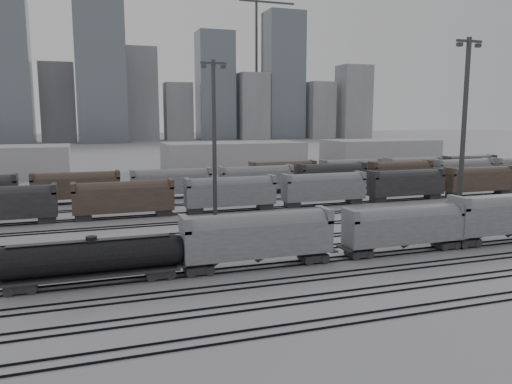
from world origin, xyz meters
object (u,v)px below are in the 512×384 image
object	(u,v)px
hopper_car_a	(258,235)
hopper_car_c	(510,213)
light_mast_c	(464,127)
tank_car_b	(92,258)
hopper_car_b	(405,225)

from	to	relation	value
hopper_car_a	hopper_car_c	xyz separation A→B (m)	(32.84, 0.00, 0.17)
hopper_car_c	light_mast_c	size ratio (longest dim) A/B	0.63
tank_car_b	light_mast_c	bearing A→B (deg)	11.99
hopper_car_b	light_mast_c	distance (m)	22.77
hopper_car_a	hopper_car_b	bearing A→B (deg)	-0.00
light_mast_c	hopper_car_c	bearing A→B (deg)	-99.30
hopper_car_b	light_mast_c	world-z (taller)	light_mast_c
tank_car_b	light_mast_c	xyz separation A→B (m)	(50.71, 10.77, 11.38)
hopper_car_a	hopper_car_b	distance (m)	17.62
hopper_car_b	light_mast_c	xyz separation A→B (m)	(16.99, 10.77, 10.67)
hopper_car_b	hopper_car_c	world-z (taller)	hopper_car_c
hopper_car_a	hopper_car_c	bearing A→B (deg)	0.00
tank_car_b	hopper_car_a	xyz separation A→B (m)	(16.10, 0.00, 0.95)
hopper_car_c	light_mast_c	xyz separation A→B (m)	(1.76, 10.77, 10.27)
tank_car_b	hopper_car_a	size ratio (longest dim) A/B	1.12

